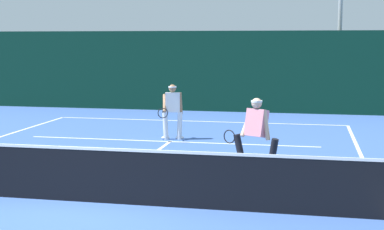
# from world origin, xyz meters

# --- Properties ---
(ground_plane) EXTENTS (80.00, 80.00, 0.00)m
(ground_plane) POSITION_xyz_m (0.00, 0.00, 0.00)
(ground_plane) COLOR #3B5EA7
(court_line_baseline_far) EXTENTS (10.42, 0.10, 0.01)m
(court_line_baseline_far) POSITION_xyz_m (0.00, 10.50, 0.00)
(court_line_baseline_far) COLOR white
(court_line_baseline_far) RESTS_ON ground_plane
(court_line_service) EXTENTS (8.49, 0.10, 0.01)m
(court_line_service) POSITION_xyz_m (0.00, 6.28, 0.00)
(court_line_service) COLOR white
(court_line_service) RESTS_ON ground_plane
(court_line_centre) EXTENTS (0.10, 6.40, 0.01)m
(court_line_centre) POSITION_xyz_m (0.00, 3.20, 0.00)
(court_line_centre) COLOR white
(court_line_centre) RESTS_ON ground_plane
(tennis_net) EXTENTS (11.41, 0.09, 1.07)m
(tennis_net) POSITION_xyz_m (0.00, 0.00, 0.52)
(tennis_net) COLOR #1E4723
(tennis_net) RESTS_ON ground_plane
(player_near) EXTENTS (1.18, 0.80, 1.68)m
(player_near) POSITION_xyz_m (2.77, 2.73, 0.92)
(player_near) COLOR black
(player_near) RESTS_ON ground_plane
(player_far) EXTENTS (0.68, 0.89, 1.62)m
(player_far) POSITION_xyz_m (-0.02, 6.68, 0.89)
(player_far) COLOR silver
(player_far) RESTS_ON ground_plane
(tennis_ball) EXTENTS (0.07, 0.07, 0.07)m
(tennis_ball) POSITION_xyz_m (-0.10, 4.19, 0.03)
(tennis_ball) COLOR #D1E033
(tennis_ball) RESTS_ON ground_plane
(tennis_ball_extra) EXTENTS (0.07, 0.07, 0.07)m
(tennis_ball_extra) POSITION_xyz_m (4.51, 4.16, 0.03)
(tennis_ball_extra) COLOR #D1E033
(tennis_ball_extra) RESTS_ON ground_plane
(back_fence_windscreen) EXTENTS (20.77, 0.12, 3.27)m
(back_fence_windscreen) POSITION_xyz_m (0.00, 13.52, 1.64)
(back_fence_windscreen) COLOR black
(back_fence_windscreen) RESTS_ON ground_plane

